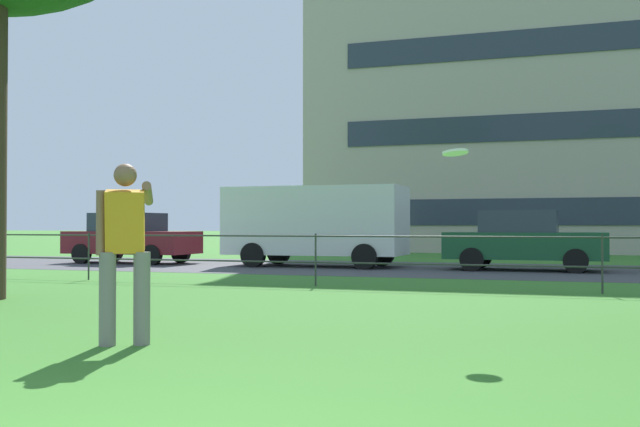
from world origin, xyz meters
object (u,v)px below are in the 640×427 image
object	(u,v)px
car_maroon_far_right	(131,238)
panel_van_far_left	(316,221)
person_thrower	(125,247)
frisbee	(455,152)
apartment_building_background	(612,62)
car_dark_green_center	(524,240)

from	to	relation	value
car_maroon_far_right	panel_van_far_left	xyz separation A→B (m)	(6.00, 0.06, 0.49)
person_thrower	frisbee	distance (m)	3.45
frisbee	apartment_building_background	xyz separation A→B (m)	(2.86, 29.62, 6.91)
person_thrower	frisbee	world-z (taller)	frisbee
person_thrower	frisbee	bearing A→B (deg)	27.40
frisbee	car_maroon_far_right	size ratio (longest dim) A/B	0.09
person_thrower	car_maroon_far_right	size ratio (longest dim) A/B	0.43
panel_van_far_left	car_maroon_far_right	bearing A→B (deg)	-179.46
person_thrower	car_dark_green_center	distance (m)	13.92
frisbee	car_maroon_far_right	distance (m)	16.86
person_thrower	panel_van_far_left	world-z (taller)	panel_van_far_left
person_thrower	panel_van_far_left	size ratio (longest dim) A/B	0.35
frisbee	apartment_building_background	world-z (taller)	apartment_building_background
car_maroon_far_right	apartment_building_background	size ratio (longest dim) A/B	0.15
car_dark_green_center	apartment_building_background	bearing A→B (deg)	80.50
panel_van_far_left	car_dark_green_center	size ratio (longest dim) A/B	1.24
person_thrower	car_dark_green_center	world-z (taller)	person_thrower
frisbee	person_thrower	bearing A→B (deg)	-152.60
frisbee	car_dark_green_center	xyz separation A→B (m)	(-0.07, 12.09, -1.12)
apartment_building_background	frisbee	bearing A→B (deg)	-95.51
panel_van_far_left	car_dark_green_center	bearing A→B (deg)	-0.25
car_maroon_far_right	car_dark_green_center	size ratio (longest dim) A/B	1.00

